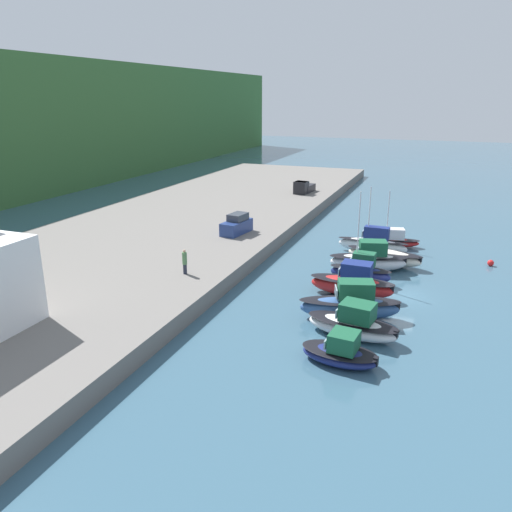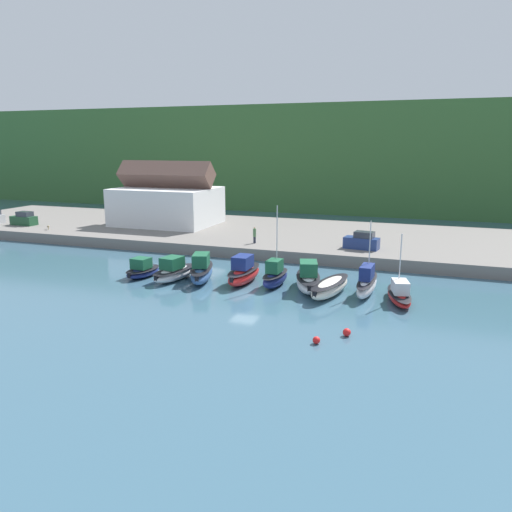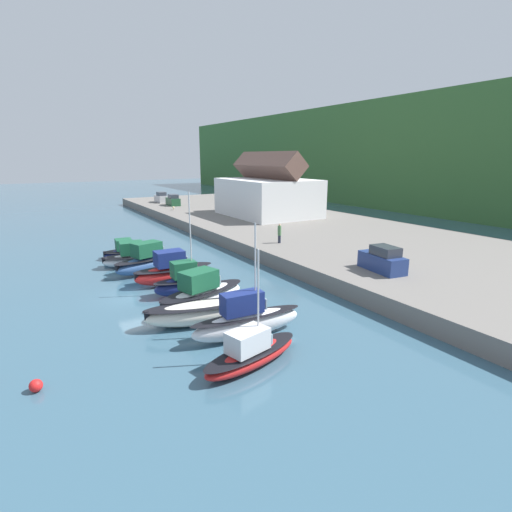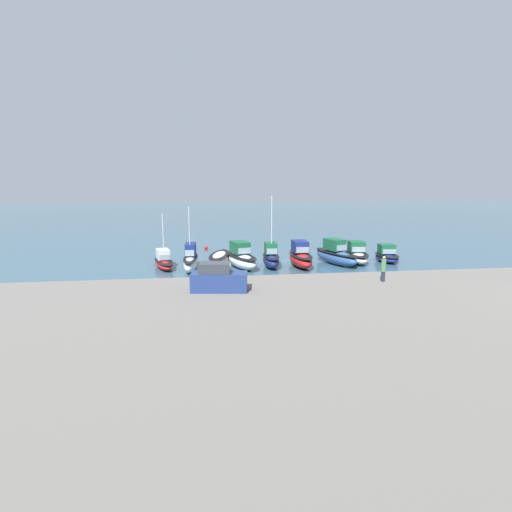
% 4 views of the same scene
% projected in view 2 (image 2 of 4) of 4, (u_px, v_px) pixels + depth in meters
% --- Properties ---
extents(ground_plane, '(320.00, 320.00, 0.00)m').
position_uv_depth(ground_plane, '(245.00, 294.00, 47.60)').
color(ground_plane, '#385B70').
extents(hillside_backdrop, '(240.00, 61.79, 22.02)m').
position_uv_depth(hillside_backdrop, '(368.00, 156.00, 126.08)').
color(hillside_backdrop, '#386633').
rests_on(hillside_backdrop, ground_plane).
extents(quay_promenade, '(127.44, 27.00, 1.42)m').
position_uv_depth(quay_promenade, '(311.00, 238.00, 72.42)').
color(quay_promenade, slate).
rests_on(quay_promenade, ground_plane).
extents(harbor_clubhouse, '(15.60, 11.66, 10.09)m').
position_uv_depth(harbor_clubhouse, '(167.00, 202.00, 79.68)').
color(harbor_clubhouse, white).
rests_on(harbor_clubhouse, quay_promenade).
extents(moored_boat_0, '(2.91, 5.04, 2.11)m').
position_uv_depth(moored_boat_0, '(143.00, 270.00, 53.77)').
color(moored_boat_0, navy).
rests_on(moored_boat_0, ground_plane).
extents(moored_boat_1, '(3.34, 6.70, 2.53)m').
position_uv_depth(moored_boat_1, '(174.00, 271.00, 52.42)').
color(moored_boat_1, silver).
rests_on(moored_boat_1, ground_plane).
extents(moored_boat_2, '(4.30, 7.78, 2.96)m').
position_uv_depth(moored_boat_2, '(202.00, 270.00, 52.10)').
color(moored_boat_2, '#33568E').
rests_on(moored_boat_2, ground_plane).
extents(moored_boat_3, '(2.31, 6.99, 2.94)m').
position_uv_depth(moored_boat_3, '(244.00, 273.00, 51.29)').
color(moored_boat_3, red).
rests_on(moored_boat_3, ground_plane).
extents(moored_boat_4, '(2.03, 5.50, 8.12)m').
position_uv_depth(moored_boat_4, '(275.00, 276.00, 50.11)').
color(moored_boat_4, navy).
rests_on(moored_boat_4, ground_plane).
extents(moored_boat_5, '(4.20, 7.59, 2.94)m').
position_uv_depth(moored_boat_5, '(308.00, 279.00, 48.82)').
color(moored_boat_5, silver).
rests_on(moored_boat_5, ground_plane).
extents(moored_boat_6, '(3.54, 7.78, 1.54)m').
position_uv_depth(moored_boat_6, '(330.00, 287.00, 47.08)').
color(moored_boat_6, white).
rests_on(moored_boat_6, ground_plane).
extents(moored_boat_7, '(1.81, 7.37, 7.01)m').
position_uv_depth(moored_boat_7, '(367.00, 283.00, 47.40)').
color(moored_boat_7, white).
rests_on(moored_boat_7, ground_plane).
extents(moored_boat_8, '(3.30, 6.57, 6.21)m').
position_uv_depth(moored_boat_8, '(399.00, 294.00, 45.09)').
color(moored_boat_8, red).
rests_on(moored_boat_8, ground_plane).
extents(parked_car_1, '(4.41, 2.36, 2.16)m').
position_uv_depth(parked_car_1, '(362.00, 241.00, 61.21)').
color(parked_car_1, navy).
rests_on(parked_car_1, quay_promenade).
extents(parked_car_2, '(4.28, 2.00, 2.16)m').
position_uv_depth(parked_car_2, '(24.00, 219.00, 79.37)').
color(parked_car_2, '#1E4C2D').
rests_on(parked_car_2, quay_promenade).
extents(person_on_quay, '(0.40, 0.40, 2.14)m').
position_uv_depth(person_on_quay, '(255.00, 235.00, 64.64)').
color(person_on_quay, '#232838').
rests_on(person_on_quay, quay_promenade).
extents(dog_on_quay, '(0.82, 0.71, 0.68)m').
position_uv_depth(dog_on_quay, '(48.00, 227.00, 75.09)').
color(dog_on_quay, tan).
rests_on(dog_on_quay, quay_promenade).
extents(mooring_buoy_0, '(0.55, 0.55, 0.55)m').
position_uv_depth(mooring_buoy_0, '(316.00, 340.00, 35.70)').
color(mooring_buoy_0, red).
rests_on(mooring_buoy_0, ground_plane).
extents(mooring_buoy_1, '(0.61, 0.61, 0.61)m').
position_uv_depth(mooring_buoy_1, '(347.00, 332.00, 37.12)').
color(mooring_buoy_1, red).
rests_on(mooring_buoy_1, ground_plane).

